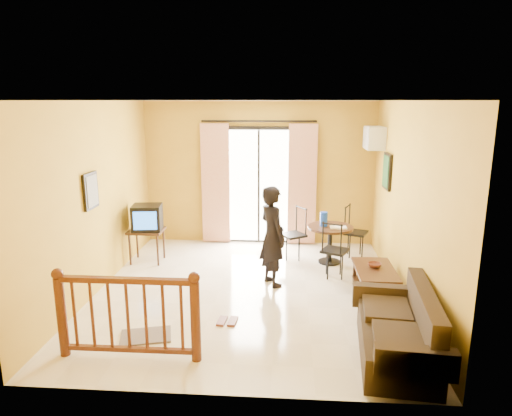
# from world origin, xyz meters

# --- Properties ---
(ground) EXTENTS (5.00, 5.00, 0.00)m
(ground) POSITION_xyz_m (0.00, 0.00, 0.00)
(ground) COLOR beige
(ground) RESTS_ON ground
(room_shell) EXTENTS (5.00, 5.00, 5.00)m
(room_shell) POSITION_xyz_m (0.00, 0.00, 1.70)
(room_shell) COLOR white
(room_shell) RESTS_ON ground
(balcony_door) EXTENTS (2.25, 0.14, 2.46)m
(balcony_door) POSITION_xyz_m (0.00, 2.43, 1.19)
(balcony_door) COLOR black
(balcony_door) RESTS_ON ground
(tv_table) EXTENTS (0.59, 0.49, 0.59)m
(tv_table) POSITION_xyz_m (-1.90, 1.18, 0.51)
(tv_table) COLOR black
(tv_table) RESTS_ON ground
(television) EXTENTS (0.54, 0.51, 0.44)m
(television) POSITION_xyz_m (-1.87, 1.18, 0.81)
(television) COLOR black
(television) RESTS_ON tv_table
(picture_left) EXTENTS (0.05, 0.42, 0.52)m
(picture_left) POSITION_xyz_m (-2.22, -0.20, 1.55)
(picture_left) COLOR black
(picture_left) RESTS_ON room_shell
(dining_table) EXTENTS (0.80, 0.80, 0.66)m
(dining_table) POSITION_xyz_m (1.33, 1.36, 0.52)
(dining_table) COLOR black
(dining_table) RESTS_ON ground
(water_jug) EXTENTS (0.13, 0.13, 0.25)m
(water_jug) POSITION_xyz_m (1.21, 1.37, 0.79)
(water_jug) COLOR blue
(water_jug) RESTS_ON dining_table
(serving_tray) EXTENTS (0.28, 0.19, 0.02)m
(serving_tray) POSITION_xyz_m (1.45, 1.26, 0.67)
(serving_tray) COLOR white
(serving_tray) RESTS_ON dining_table
(dining_chairs) EXTENTS (1.68, 1.58, 0.95)m
(dining_chairs) POSITION_xyz_m (1.28, 1.30, 0.00)
(dining_chairs) COLOR black
(dining_chairs) RESTS_ON ground
(air_conditioner) EXTENTS (0.31, 0.60, 0.40)m
(air_conditioner) POSITION_xyz_m (2.09, 1.95, 2.15)
(air_conditioner) COLOR white
(air_conditioner) RESTS_ON room_shell
(botanical_print) EXTENTS (0.05, 0.50, 0.60)m
(botanical_print) POSITION_xyz_m (2.22, 1.30, 1.65)
(botanical_print) COLOR black
(botanical_print) RESTS_ON room_shell
(coffee_table) EXTENTS (0.55, 0.99, 0.44)m
(coffee_table) POSITION_xyz_m (1.85, -0.07, 0.30)
(coffee_table) COLOR black
(coffee_table) RESTS_ON ground
(bowl) EXTENTS (0.19, 0.19, 0.06)m
(bowl) POSITION_xyz_m (1.85, -0.01, 0.47)
(bowl) COLOR #5A2A1F
(bowl) RESTS_ON coffee_table
(sofa) EXTENTS (0.91, 1.72, 0.79)m
(sofa) POSITION_xyz_m (1.85, -1.68, 0.29)
(sofa) COLOR black
(sofa) RESTS_ON ground
(standing_person) EXTENTS (0.61, 0.68, 1.56)m
(standing_person) POSITION_xyz_m (0.35, 0.32, 0.78)
(standing_person) COLOR black
(standing_person) RESTS_ON ground
(stair_balustrade) EXTENTS (1.63, 0.13, 1.04)m
(stair_balustrade) POSITION_xyz_m (-1.15, -1.90, 0.56)
(stair_balustrade) COLOR #471E0F
(stair_balustrade) RESTS_ON ground
(doormat) EXTENTS (0.68, 0.54, 0.02)m
(doormat) POSITION_xyz_m (-1.12, -1.44, 0.01)
(doormat) COLOR #61554D
(doormat) RESTS_ON ground
(sandals) EXTENTS (0.26, 0.26, 0.03)m
(sandals) POSITION_xyz_m (-0.18, -1.00, 0.01)
(sandals) COLOR #5A2A1F
(sandals) RESTS_ON ground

